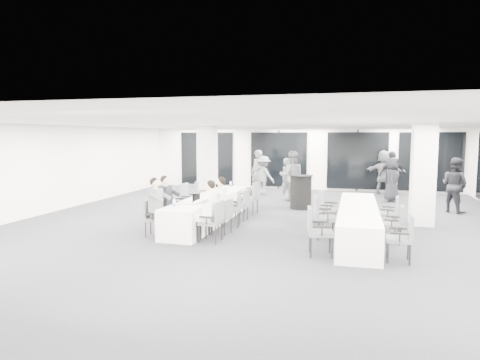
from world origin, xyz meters
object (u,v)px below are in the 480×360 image
object	(u,v)px
chair_main_right_second	(224,214)
chair_side_left_far	(326,207)
ice_bucket_near	(196,198)
chair_main_left_second	(162,210)
chair_main_right_far	(251,196)
chair_side_left_near	(317,228)
banquet_table_side	(358,222)
banquet_table_main	(209,209)
standing_guest_e	(392,177)
standing_guest_h	(455,181)
standing_guest_f	(384,169)
chair_main_right_near	(214,219)
standing_guest_d	(392,171)
cocktail_table	(301,192)
standing_guest_b	(292,173)
chair_main_left_mid	(176,203)
ice_bucket_far	(219,187)
standing_guest_g	(258,169)
chair_side_right_far	(391,211)
chair_main_left_far	(201,194)
chair_main_left_near	(152,216)
chair_main_right_mid	(234,207)
standing_guest_c	(263,173)
chair_main_left_fourth	(189,198)
chair_side_left_mid	(322,214)
chair_main_right_fourth	(242,203)
chair_side_right_mid	(396,222)
chair_side_right_near	(403,235)
standing_guest_a	(288,176)

from	to	relation	value
chair_main_right_second	chair_side_left_far	size ratio (longest dim) A/B	0.90
ice_bucket_near	chair_main_left_second	bearing A→B (deg)	-168.07
chair_main_right_far	chair_side_left_near	size ratio (longest dim) A/B	1.01
banquet_table_side	banquet_table_main	bearing A→B (deg)	170.28
standing_guest_e	standing_guest_h	bearing A→B (deg)	-126.04
standing_guest_f	chair_main_right_near	bearing A→B (deg)	94.98
standing_guest_d	standing_guest_e	bearing A→B (deg)	60.47
chair_main_left_second	chair_main_right_far	distance (m)	3.38
cocktail_table	standing_guest_b	xyz separation A→B (m)	(-0.56, 1.69, 0.49)
chair_main_left_mid	ice_bucket_near	world-z (taller)	chair_main_left_mid
chair_main_right_far	chair_side_left_near	xyz separation A→B (m)	(2.39, -4.24, -0.01)
cocktail_table	standing_guest_d	size ratio (longest dim) A/B	0.54
ice_bucket_far	standing_guest_g	bearing A→B (deg)	88.49
chair_main_right_far	chair_side_right_far	size ratio (longest dim) A/B	1.11
chair_main_left_far	chair_side_left_far	distance (m)	4.29
standing_guest_b	ice_bucket_near	xyz separation A→B (m)	(-1.63, -5.80, -0.20)
chair_main_left_near	chair_main_right_mid	size ratio (longest dim) A/B	0.92
chair_main_right_far	chair_side_left_near	distance (m)	4.87
ice_bucket_near	chair_main_left_near	bearing A→B (deg)	-138.85
banquet_table_main	standing_guest_d	distance (m)	8.53
standing_guest_c	chair_main_left_fourth	bearing A→B (deg)	104.59
chair_main_right_second	standing_guest_d	distance (m)	9.07
chair_main_right_mid	banquet_table_main	bearing A→B (deg)	59.10
chair_main_right_near	chair_side_left_mid	xyz separation A→B (m)	(2.39, 0.98, 0.04)
chair_main_left_second	chair_side_right_far	distance (m)	5.90
cocktail_table	chair_main_left_fourth	bearing A→B (deg)	-141.57
banquet_table_main	chair_main_right_fourth	size ratio (longest dim) A/B	5.59
banquet_table_main	ice_bucket_far	size ratio (longest dim) A/B	22.66
chair_main_right_near	standing_guest_f	world-z (taller)	standing_guest_f
chair_main_right_mid	chair_main_right_near	bearing A→B (deg)	170.62
standing_guest_c	standing_guest_g	size ratio (longest dim) A/B	0.87
chair_main_left_near	chair_main_right_near	size ratio (longest dim) A/B	0.93
chair_side_right_mid	standing_guest_e	distance (m)	6.53
banquet_table_main	chair_side_left_far	distance (m)	3.24
chair_main_left_fourth	standing_guest_e	bearing A→B (deg)	131.37
standing_guest_b	standing_guest_g	distance (m)	2.16
chair_main_left_second	ice_bucket_far	xyz separation A→B (m)	(0.74, 2.49, 0.33)
chair_side_left_near	standing_guest_g	world-z (taller)	standing_guest_g
chair_main_left_fourth	chair_side_right_mid	xyz separation A→B (m)	(5.73, -1.66, -0.09)
chair_main_right_near	chair_main_left_fourth	bearing A→B (deg)	35.31
chair_side_left_mid	standing_guest_g	distance (m)	7.88
chair_main_right_mid	ice_bucket_far	bearing A→B (deg)	22.03
chair_main_left_near	chair_main_right_second	distance (m)	1.77
standing_guest_e	chair_side_left_far	bearing A→B (deg)	168.78
chair_side_right_near	chair_side_right_far	xyz separation A→B (m)	(-0.00, 2.77, -0.02)
chair_main_left_near	chair_main_right_mid	xyz separation A→B (m)	(1.66, 1.55, 0.04)
chair_main_right_fourth	chair_side_left_near	xyz separation A→B (m)	(2.40, -3.11, 0.06)
chair_main_left_fourth	standing_guest_a	world-z (taller)	standing_guest_a
chair_side_left_near	chair_side_left_mid	xyz separation A→B (m)	(-0.00, 1.50, 0.02)
chair_main_right_far	standing_guest_a	bearing A→B (deg)	-4.01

